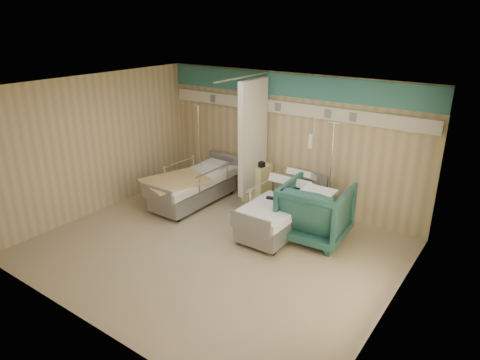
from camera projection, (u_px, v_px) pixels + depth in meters
name	position (u px, v px, depth m)	size (l,w,h in m)	color
ground	(214.00, 249.00, 7.53)	(6.00, 5.00, 0.00)	gray
room_walls	(220.00, 143.00, 7.08)	(6.04, 5.04, 2.82)	tan
bed_right	(282.00, 215.00, 8.09)	(1.00, 2.16, 0.63)	silver
bed_left	(194.00, 190.00, 9.28)	(1.00, 2.16, 0.63)	silver
bedside_cabinet	(257.00, 183.00, 9.35)	(0.50, 0.48, 0.85)	#EFE995
visitor_armchair	(315.00, 212.00, 7.71)	(1.14, 1.17, 1.07)	#1E4B46
waffle_blanket	(318.00, 183.00, 7.47)	(0.59, 0.53, 0.07)	white
iv_stand_right	(328.00, 200.00, 8.53)	(0.36, 0.36, 1.99)	silver
iv_stand_left	(200.00, 171.00, 10.10)	(0.36, 0.36, 2.01)	silver
call_remote	(271.00, 198.00, 8.00)	(0.18, 0.08, 0.04)	black
tan_blanket	(175.00, 181.00, 8.85)	(1.01, 1.27, 0.04)	tan
toiletry_bag	(260.00, 164.00, 9.06)	(0.20, 0.13, 0.11)	black
white_cup	(254.00, 160.00, 9.22)	(0.10, 0.10, 0.15)	white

